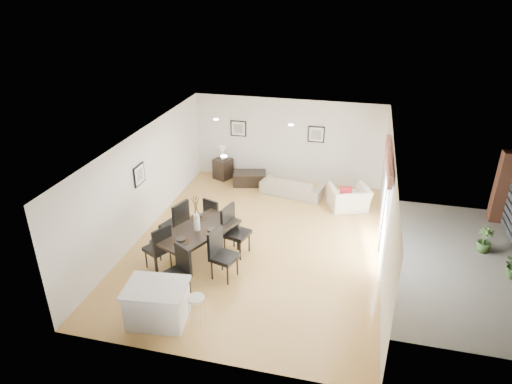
% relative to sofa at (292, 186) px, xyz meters
% --- Properties ---
extents(ground, '(8.00, 8.00, 0.00)m').
position_rel_sofa_xyz_m(ground, '(-0.37, -2.95, -0.28)').
color(ground, tan).
rests_on(ground, ground).
extents(wall_back, '(6.00, 0.04, 2.70)m').
position_rel_sofa_xyz_m(wall_back, '(-0.37, 1.05, 1.07)').
color(wall_back, silver).
rests_on(wall_back, ground).
extents(wall_front, '(6.00, 0.04, 2.70)m').
position_rel_sofa_xyz_m(wall_front, '(-0.37, -6.95, 1.07)').
color(wall_front, silver).
rests_on(wall_front, ground).
extents(wall_left, '(0.04, 8.00, 2.70)m').
position_rel_sofa_xyz_m(wall_left, '(-3.37, -2.95, 1.07)').
color(wall_left, silver).
rests_on(wall_left, ground).
extents(wall_right, '(0.04, 8.00, 2.70)m').
position_rel_sofa_xyz_m(wall_right, '(2.63, -2.95, 1.07)').
color(wall_right, silver).
rests_on(wall_right, ground).
extents(ceiling, '(6.00, 8.00, 0.02)m').
position_rel_sofa_xyz_m(ceiling, '(-0.37, -2.95, 2.42)').
color(ceiling, white).
rests_on(ceiling, wall_back).
extents(sofa, '(2.01, 1.11, 0.55)m').
position_rel_sofa_xyz_m(sofa, '(0.00, 0.00, 0.00)').
color(sofa, gray).
rests_on(sofa, ground).
extents(armchair, '(1.35, 1.27, 0.70)m').
position_rel_sofa_xyz_m(armchair, '(1.73, -0.55, 0.07)').
color(armchair, silver).
rests_on(armchair, ground).
extents(courtyard_plant_b, '(0.44, 0.44, 0.64)m').
position_rel_sofa_xyz_m(courtyard_plant_b, '(5.06, -2.02, 0.04)').
color(courtyard_plant_b, '#40632A').
rests_on(courtyard_plant_b, ground).
extents(dining_table, '(1.74, 2.22, 0.83)m').
position_rel_sofa_xyz_m(dining_table, '(-1.54, -4.02, 0.47)').
color(dining_table, black).
rests_on(dining_table, ground).
extents(dining_chair_wnear, '(0.68, 0.68, 1.12)m').
position_rel_sofa_xyz_m(dining_chair_wnear, '(-2.25, -4.57, 0.35)').
color(dining_chair_wnear, black).
rests_on(dining_chair_wnear, ground).
extents(dining_chair_wfar, '(0.70, 0.70, 1.23)m').
position_rel_sofa_xyz_m(dining_chair_wfar, '(-2.24, -3.56, 0.41)').
color(dining_chair_wfar, black).
rests_on(dining_chair_wfar, ground).
extents(dining_chair_enear, '(0.64, 0.64, 1.16)m').
position_rel_sofa_xyz_m(dining_chair_enear, '(-0.84, -4.49, 0.37)').
color(dining_chair_enear, black).
rests_on(dining_chair_enear, ground).
extents(dining_chair_efar, '(0.67, 0.67, 1.22)m').
position_rel_sofa_xyz_m(dining_chair_efar, '(-0.85, -3.50, 0.41)').
color(dining_chair_efar, black).
rests_on(dining_chair_efar, ground).
extents(dining_chair_head, '(0.68, 0.68, 1.11)m').
position_rel_sofa_xyz_m(dining_chair_head, '(-1.49, -5.27, 0.34)').
color(dining_chair_head, black).
rests_on(dining_chair_head, ground).
extents(dining_chair_foot, '(0.59, 0.59, 1.02)m').
position_rel_sofa_xyz_m(dining_chair_foot, '(-1.57, -2.78, 0.29)').
color(dining_chair_foot, black).
rests_on(dining_chair_foot, ground).
extents(vase, '(0.93, 1.52, 0.86)m').
position_rel_sofa_xyz_m(vase, '(-1.54, -4.02, 0.93)').
color(vase, white).
rests_on(vase, dining_table).
extents(coffee_table, '(1.15, 0.84, 0.41)m').
position_rel_sofa_xyz_m(coffee_table, '(-1.45, 0.43, -0.07)').
color(coffee_table, black).
rests_on(coffee_table, ground).
extents(side_table, '(0.67, 0.67, 0.67)m').
position_rel_sofa_xyz_m(side_table, '(-2.43, 0.70, 0.06)').
color(side_table, black).
rests_on(side_table, ground).
extents(table_lamp, '(0.23, 0.23, 0.44)m').
position_rel_sofa_xyz_m(table_lamp, '(-2.43, 0.70, 0.68)').
color(table_lamp, white).
rests_on(table_lamp, side_table).
extents(cushion, '(0.33, 0.18, 0.32)m').
position_rel_sofa_xyz_m(cushion, '(1.63, -0.65, 0.28)').
color(cushion, '#B01625').
rests_on(cushion, armchair).
extents(kitchen_island, '(1.26, 1.02, 0.81)m').
position_rel_sofa_xyz_m(kitchen_island, '(-1.58, -6.18, 0.13)').
color(kitchen_island, white).
rests_on(kitchen_island, ground).
extents(bar_stool, '(0.33, 0.33, 0.71)m').
position_rel_sofa_xyz_m(bar_stool, '(-0.77, -6.18, 0.33)').
color(bar_stool, silver).
rests_on(bar_stool, ground).
extents(framed_print_back_left, '(0.52, 0.04, 0.52)m').
position_rel_sofa_xyz_m(framed_print_back_left, '(-1.97, 1.02, 1.37)').
color(framed_print_back_left, black).
rests_on(framed_print_back_left, wall_back).
extents(framed_print_back_right, '(0.52, 0.04, 0.52)m').
position_rel_sofa_xyz_m(framed_print_back_right, '(0.53, 1.02, 1.37)').
color(framed_print_back_right, black).
rests_on(framed_print_back_right, wall_back).
extents(framed_print_left_wall, '(0.04, 0.52, 0.52)m').
position_rel_sofa_xyz_m(framed_print_left_wall, '(-3.34, -3.15, 1.37)').
color(framed_print_left_wall, black).
rests_on(framed_print_left_wall, wall_left).
extents(sliding_door, '(0.12, 2.70, 2.57)m').
position_rel_sofa_xyz_m(sliding_door, '(2.59, -2.65, 1.39)').
color(sliding_door, white).
rests_on(sliding_door, wall_right).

